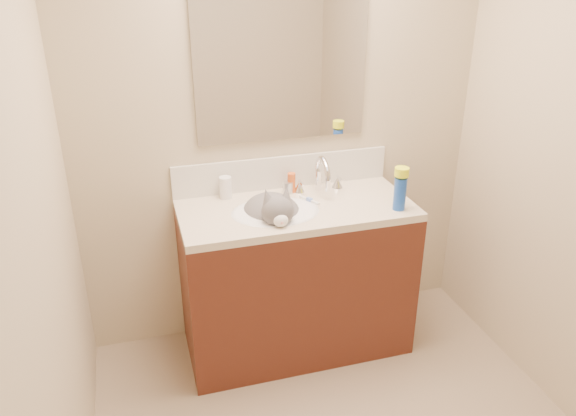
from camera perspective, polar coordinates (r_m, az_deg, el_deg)
room_shell at (r=1.80m, az=10.25°, el=5.99°), size 2.24×2.54×2.52m
vanity_cabinet at (r=3.08m, az=0.82°, el=-7.45°), size 1.20×0.55×0.82m
counter_slab at (r=2.88m, az=0.87°, el=-0.18°), size 1.20×0.55×0.04m
basin at (r=2.84m, az=-1.27°, el=-1.63°), size 0.45×0.36×0.14m
faucet at (r=3.01m, az=3.39°, el=3.11°), size 0.28×0.20×0.21m
cat at (r=2.83m, az=-1.54°, el=-0.72°), size 0.34×0.43×0.33m
backsplash at (r=3.07m, az=-0.57°, el=3.67°), size 1.20×0.02×0.18m
mirror at (r=2.91m, az=-0.62°, el=14.58°), size 0.90×0.02×0.80m
pill_bottle at (r=2.96m, az=-6.36°, el=2.08°), size 0.08×0.08×0.12m
pill_label at (r=2.97m, az=-6.35°, el=1.86°), size 0.07×0.07×0.04m
silver_jar at (r=3.02m, az=-0.02°, el=2.12°), size 0.06×0.06×0.06m
amber_bottle at (r=3.02m, az=0.35°, el=2.59°), size 0.06×0.06×0.11m
toothbrush at (r=2.93m, az=2.19°, el=0.81°), size 0.08×0.13×0.01m
toothbrush_head at (r=2.93m, az=2.19°, el=0.88°), size 0.03×0.04×0.02m
spray_can at (r=2.86m, az=11.29°, el=1.43°), size 0.07×0.07×0.17m
spray_cap at (r=2.82m, az=11.49°, el=3.61°), size 0.08×0.08×0.04m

